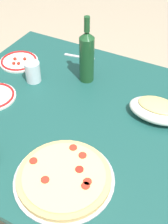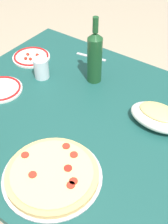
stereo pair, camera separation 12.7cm
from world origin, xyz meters
The scene contains 9 objects.
ground_plane centered at (0.00, 0.00, 0.00)m, with size 8.00×8.00×0.00m, color tan.
dining_table centered at (0.00, 0.00, 0.61)m, with size 1.30×1.06×0.71m.
pepperoni_pizza centered at (-0.09, 0.31, 0.72)m, with size 0.35×0.35×0.03m.
baked_pasta_dish centered at (-0.27, -0.15, 0.75)m, with size 0.24×0.15×0.08m.
wine_bottle centered at (0.12, -0.25, 0.84)m, with size 0.07×0.07×0.33m.
water_glass centered at (0.34, -0.12, 0.76)m, with size 0.07×0.07×0.10m, color silver.
side_plate_near centered at (0.42, 0.08, 0.72)m, with size 0.20×0.20×0.02m.
side_plate_far centered at (0.50, -0.21, 0.72)m, with size 0.20×0.20×0.02m.
fork_left centered at (0.24, -0.41, 0.71)m, with size 0.17×0.02×0.01m, color #B7B7BC.
Camera 2 is at (-0.55, 0.77, 1.60)m, focal length 48.84 mm.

